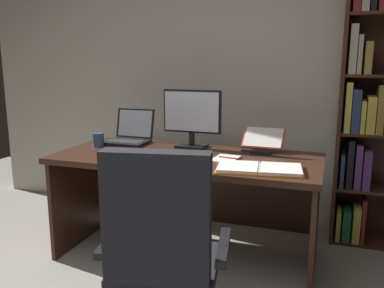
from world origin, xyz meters
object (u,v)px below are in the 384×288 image
desk (190,180)px  notepad (226,159)px  open_binder (259,168)px  pen (229,158)px  reading_stand_with_book (263,140)px  keyboard (170,159)px  monitor (192,119)px  computer_mouse (129,154)px  office_chair (163,266)px  laptop (130,136)px  coffee_mug (98,140)px

desk → notepad: bearing=-20.4°
open_binder → notepad: bearing=134.9°
notepad → pen: (0.02, 0.00, 0.01)m
reading_stand_with_book → pen: 0.38m
keyboard → monitor: bearing=90.0°
desk → computer_mouse: computer_mouse is taller
office_chair → computer_mouse: 1.00m
reading_stand_with_book → pen: size_ratio=2.08×
keyboard → open_binder: bearing=-4.8°
computer_mouse → reading_stand_with_book: size_ratio=0.36×
monitor → pen: monitor is taller
reading_stand_with_book → computer_mouse: bearing=-149.6°
monitor → laptop: size_ratio=1.38×
computer_mouse → reading_stand_with_book: bearing=30.4°
reading_stand_with_book → open_binder: bearing=-82.8°
keyboard → desk: bearing=78.1°
laptop → desk: bearing=-18.7°
computer_mouse → pen: 0.67m
keyboard → pen: (0.36, 0.14, 0.00)m
office_chair → laptop: bearing=113.0°
keyboard → pen: bearing=21.8°
desk → notepad: 0.36m
monitor → reading_stand_with_book: 0.54m
monitor → notepad: monitor is taller
pen → reading_stand_with_book: bearing=63.9°
computer_mouse → pen: (0.66, 0.14, -0.01)m
laptop → pen: 0.93m
office_chair → keyboard: 0.86m
desk → open_binder: (0.54, -0.30, 0.21)m
monitor → open_binder: size_ratio=0.82×
computer_mouse → reading_stand_with_book: (0.82, 0.48, 0.06)m
office_chair → open_binder: 0.84m
laptop → open_binder: (1.11, -0.49, -0.04)m
keyboard → coffee_mug: coffee_mug is taller
laptop → notepad: 0.91m
office_chair → keyboard: bearing=98.9°
pen → coffee_mug: (-1.03, 0.09, 0.04)m
reading_stand_with_book → notepad: 0.39m
desk → pen: (0.30, -0.11, 0.21)m
desk → notepad: size_ratio=8.60×
laptop → pen: laptop is taller
notepad → computer_mouse: bearing=-167.4°
laptop → pen: bearing=-18.9°
coffee_mug → computer_mouse: bearing=-31.5°
monitor → keyboard: 0.48m
office_chair → coffee_mug: size_ratio=9.97×
reading_stand_with_book → monitor: bearing=-174.8°
monitor → notepad: 0.49m
computer_mouse → laptop: bearing=116.9°
pen → open_binder: bearing=-39.3°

